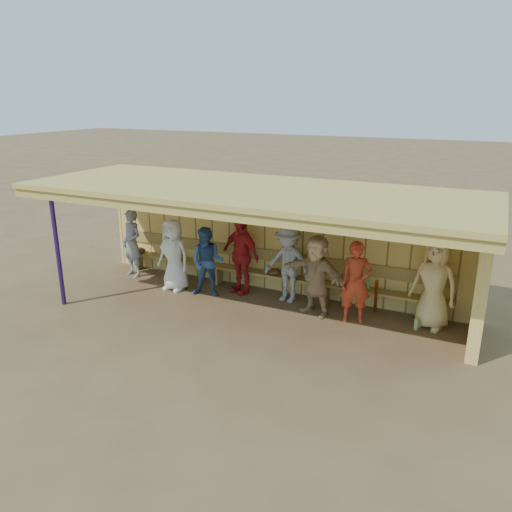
{
  "coord_description": "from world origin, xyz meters",
  "views": [
    {
      "loc": [
        4.18,
        -8.29,
        4.14
      ],
      "look_at": [
        0.0,
        0.35,
        1.05
      ],
      "focal_mm": 35.0,
      "sensor_mm": 36.0,
      "label": 1
    }
  ],
  "objects_px": {
    "player_f": "(316,275)",
    "player_g": "(356,283)",
    "player_d": "(240,254)",
    "player_h": "(434,284)",
    "player_b": "(174,255)",
    "player_a": "(132,243)",
    "bench": "(271,269)",
    "player_c": "(207,262)",
    "player_e": "(288,264)"
  },
  "relations": [
    {
      "from": "player_f",
      "to": "player_g",
      "type": "xyz_separation_m",
      "value": [
        0.79,
        -0.01,
        -0.02
      ]
    },
    {
      "from": "player_d",
      "to": "player_h",
      "type": "bearing_deg",
      "value": 17.84
    },
    {
      "from": "player_b",
      "to": "player_d",
      "type": "relative_size",
      "value": 0.93
    },
    {
      "from": "player_b",
      "to": "player_f",
      "type": "bearing_deg",
      "value": 7.35
    },
    {
      "from": "player_b",
      "to": "player_a",
      "type": "bearing_deg",
      "value": 172.63
    },
    {
      "from": "bench",
      "to": "player_a",
      "type": "bearing_deg",
      "value": -171.92
    },
    {
      "from": "player_d",
      "to": "player_b",
      "type": "bearing_deg",
      "value": -142.71
    },
    {
      "from": "player_a",
      "to": "player_c",
      "type": "height_order",
      "value": "player_a"
    },
    {
      "from": "player_d",
      "to": "player_g",
      "type": "relative_size",
      "value": 1.1
    },
    {
      "from": "player_b",
      "to": "player_f",
      "type": "height_order",
      "value": "player_f"
    },
    {
      "from": "player_b",
      "to": "player_h",
      "type": "xyz_separation_m",
      "value": [
        5.4,
        0.49,
        0.06
      ]
    },
    {
      "from": "player_b",
      "to": "player_g",
      "type": "relative_size",
      "value": 1.02
    },
    {
      "from": "player_b",
      "to": "bench",
      "type": "height_order",
      "value": "player_b"
    },
    {
      "from": "player_a",
      "to": "bench",
      "type": "height_order",
      "value": "player_a"
    },
    {
      "from": "player_b",
      "to": "player_c",
      "type": "bearing_deg",
      "value": 6.72
    },
    {
      "from": "player_b",
      "to": "player_f",
      "type": "xyz_separation_m",
      "value": [
        3.26,
        0.12,
        0.0
      ]
    },
    {
      "from": "player_a",
      "to": "bench",
      "type": "relative_size",
      "value": 0.21
    },
    {
      "from": "player_a",
      "to": "player_d",
      "type": "height_order",
      "value": "player_d"
    },
    {
      "from": "player_e",
      "to": "bench",
      "type": "xyz_separation_m",
      "value": [
        -0.52,
        0.31,
        -0.3
      ]
    },
    {
      "from": "player_a",
      "to": "player_h",
      "type": "xyz_separation_m",
      "value": [
        6.81,
        0.18,
        0.06
      ]
    },
    {
      "from": "bench",
      "to": "player_h",
      "type": "bearing_deg",
      "value": -5.13
    },
    {
      "from": "player_e",
      "to": "player_h",
      "type": "height_order",
      "value": "player_h"
    },
    {
      "from": "player_e",
      "to": "player_h",
      "type": "xyz_separation_m",
      "value": [
        2.89,
        0.0,
        0.04
      ]
    },
    {
      "from": "player_f",
      "to": "player_h",
      "type": "relative_size",
      "value": 0.94
    },
    {
      "from": "player_a",
      "to": "player_g",
      "type": "height_order",
      "value": "player_a"
    },
    {
      "from": "player_e",
      "to": "player_h",
      "type": "relative_size",
      "value": 0.95
    },
    {
      "from": "player_b",
      "to": "player_d",
      "type": "distance_m",
      "value": 1.48
    },
    {
      "from": "player_c",
      "to": "player_d",
      "type": "bearing_deg",
      "value": 25.89
    },
    {
      "from": "player_b",
      "to": "player_d",
      "type": "height_order",
      "value": "player_d"
    },
    {
      "from": "player_d",
      "to": "player_f",
      "type": "height_order",
      "value": "player_d"
    },
    {
      "from": "player_d",
      "to": "player_g",
      "type": "xyz_separation_m",
      "value": [
        2.65,
        -0.39,
        -0.08
      ]
    },
    {
      "from": "player_e",
      "to": "player_g",
      "type": "bearing_deg",
      "value": -7.18
    },
    {
      "from": "player_b",
      "to": "bench",
      "type": "bearing_deg",
      "value": 27.08
    },
    {
      "from": "player_c",
      "to": "player_f",
      "type": "distance_m",
      "value": 2.42
    },
    {
      "from": "player_a",
      "to": "player_e",
      "type": "xyz_separation_m",
      "value": [
        3.92,
        0.18,
        0.02
      ]
    },
    {
      "from": "player_g",
      "to": "player_e",
      "type": "bearing_deg",
      "value": 148.21
    },
    {
      "from": "player_e",
      "to": "player_h",
      "type": "bearing_deg",
      "value": 7.06
    },
    {
      "from": "player_d",
      "to": "bench",
      "type": "relative_size",
      "value": 0.23
    },
    {
      "from": "player_a",
      "to": "player_b",
      "type": "relative_size",
      "value": 1.0
    },
    {
      "from": "player_c",
      "to": "player_g",
      "type": "relative_size",
      "value": 0.96
    },
    {
      "from": "player_h",
      "to": "player_d",
      "type": "bearing_deg",
      "value": -164.34
    },
    {
      "from": "player_g",
      "to": "bench",
      "type": "height_order",
      "value": "player_g"
    },
    {
      "from": "player_d",
      "to": "player_e",
      "type": "height_order",
      "value": "player_d"
    },
    {
      "from": "player_b",
      "to": "player_g",
      "type": "bearing_deg",
      "value": 6.75
    },
    {
      "from": "player_c",
      "to": "player_h",
      "type": "relative_size",
      "value": 0.87
    },
    {
      "from": "player_h",
      "to": "player_g",
      "type": "bearing_deg",
      "value": -148.3
    },
    {
      "from": "player_g",
      "to": "player_h",
      "type": "relative_size",
      "value": 0.92
    },
    {
      "from": "player_f",
      "to": "player_c",
      "type": "bearing_deg",
      "value": -156.79
    },
    {
      "from": "player_e",
      "to": "player_g",
      "type": "xyz_separation_m",
      "value": [
        1.53,
        -0.39,
        -0.03
      ]
    },
    {
      "from": "player_a",
      "to": "player_f",
      "type": "xyz_separation_m",
      "value": [
        4.67,
        -0.2,
        0.0
      ]
    }
  ]
}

